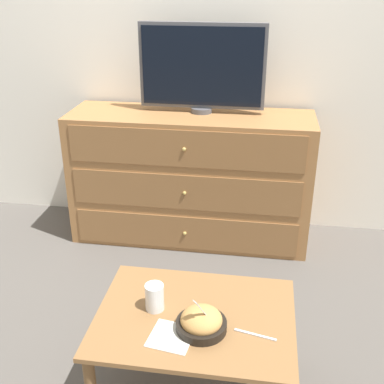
{
  "coord_description": "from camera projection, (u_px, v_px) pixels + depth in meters",
  "views": [
    {
      "loc": [
        0.52,
        -3.06,
        1.65
      ],
      "look_at": [
        0.25,
        -1.24,
        0.78
      ],
      "focal_mm": 45.0,
      "sensor_mm": 36.0,
      "label": 1
    }
  ],
  "objects": [
    {
      "name": "ground_plane",
      "position": [
        184.0,
        215.0,
        3.51
      ],
      "size": [
        12.0,
        12.0,
        0.0
      ],
      "primitive_type": "plane",
      "color": "#56514C"
    },
    {
      "name": "wall_back",
      "position": [
        184.0,
        28.0,
        2.98
      ],
      "size": [
        12.0,
        0.05,
        2.6
      ],
      "color": "white",
      "rests_on": "ground_plane"
    },
    {
      "name": "dresser",
      "position": [
        190.0,
        178.0,
        3.09
      ],
      "size": [
        1.51,
        0.48,
        0.84
      ],
      "color": "#9E6B3D",
      "rests_on": "ground_plane"
    },
    {
      "name": "tv",
      "position": [
        202.0,
        67.0,
        2.84
      ],
      "size": [
        0.75,
        0.13,
        0.53
      ],
      "color": "#515156",
      "rests_on": "dresser"
    },
    {
      "name": "coffee_table",
      "position": [
        195.0,
        327.0,
        1.93
      ],
      "size": [
        0.78,
        0.59,
        0.4
      ],
      "color": "olive",
      "rests_on": "ground_plane"
    },
    {
      "name": "takeout_bowl",
      "position": [
        201.0,
        322.0,
        1.81
      ],
      "size": [
        0.19,
        0.19,
        0.17
      ],
      "color": "black",
      "rests_on": "coffee_table"
    },
    {
      "name": "drink_cup",
      "position": [
        155.0,
        299.0,
        1.92
      ],
      "size": [
        0.08,
        0.08,
        0.11
      ],
      "color": "beige",
      "rests_on": "coffee_table"
    },
    {
      "name": "napkin",
      "position": [
        171.0,
        337.0,
        1.79
      ],
      "size": [
        0.18,
        0.18,
        0.0
      ],
      "color": "silver",
      "rests_on": "coffee_table"
    },
    {
      "name": "knife",
      "position": [
        255.0,
        335.0,
        1.8
      ],
      "size": [
        0.16,
        0.05,
        0.01
      ],
      "color": "silver",
      "rests_on": "coffee_table"
    }
  ]
}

